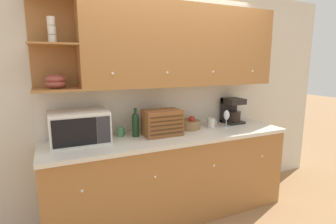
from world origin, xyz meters
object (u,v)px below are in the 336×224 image
(wine_bottle, at_px, (136,124))
(bread_box, at_px, (162,123))
(microwave, at_px, (80,127))
(mug_blue_second, at_px, (212,123))
(fruit_basket, at_px, (188,124))
(mug, at_px, (121,132))
(wine_glass, at_px, (227,116))
(coffee_maker, at_px, (232,111))

(wine_bottle, bearing_deg, bread_box, -15.60)
(microwave, xyz_separation_m, bread_box, (0.84, -0.07, -0.02))
(mug_blue_second, bearing_deg, wine_bottle, -178.66)
(microwave, bearing_deg, fruit_basket, 3.59)
(wine_bottle, height_order, fruit_basket, wine_bottle)
(bread_box, xyz_separation_m, mug_blue_second, (0.71, 0.10, -0.09))
(mug, relative_size, mug_blue_second, 0.97)
(microwave, xyz_separation_m, mug, (0.42, 0.08, -0.11))
(mug, bearing_deg, microwave, -169.04)
(microwave, height_order, mug, microwave)
(fruit_basket, relative_size, wine_glass, 1.39)
(mug, relative_size, bread_box, 0.25)
(fruit_basket, xyz_separation_m, mug_blue_second, (0.31, -0.04, 0.00))
(microwave, distance_m, mug_blue_second, 1.55)
(microwave, bearing_deg, coffee_maker, 3.32)
(microwave, bearing_deg, wine_glass, -2.07)
(coffee_maker, bearing_deg, mug_blue_second, -168.14)
(bread_box, relative_size, coffee_maker, 1.24)
(microwave, distance_m, wine_bottle, 0.57)
(microwave, xyz_separation_m, fruit_basket, (1.24, 0.08, -0.11))
(bread_box, xyz_separation_m, fruit_basket, (0.40, 0.14, -0.09))
(bread_box, bearing_deg, mug_blue_second, 8.04)
(fruit_basket, relative_size, coffee_maker, 0.91)
(microwave, relative_size, mug_blue_second, 5.26)
(microwave, height_order, bread_box, microwave)
(fruit_basket, relative_size, mug_blue_second, 2.84)
(mug, xyz_separation_m, wine_bottle, (0.15, -0.07, 0.09))
(wine_bottle, xyz_separation_m, wine_glass, (1.13, -0.07, 0.00))
(bread_box, bearing_deg, wine_bottle, 164.40)
(mug, bearing_deg, coffee_maker, 1.13)
(mug, xyz_separation_m, coffee_maker, (1.49, 0.03, 0.11))
(wine_bottle, distance_m, coffee_maker, 1.35)
(coffee_maker, bearing_deg, fruit_basket, -177.18)
(mug_blue_second, height_order, coffee_maker, coffee_maker)
(wine_bottle, xyz_separation_m, bread_box, (0.28, -0.08, 0.00))
(microwave, distance_m, bread_box, 0.85)
(microwave, bearing_deg, mug, 10.96)
(wine_bottle, relative_size, wine_glass, 1.45)
(microwave, bearing_deg, mug_blue_second, 1.26)
(fruit_basket, height_order, wine_glass, wine_glass)
(bread_box, relative_size, wine_glass, 1.90)
(wine_bottle, height_order, wine_glass, wine_bottle)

